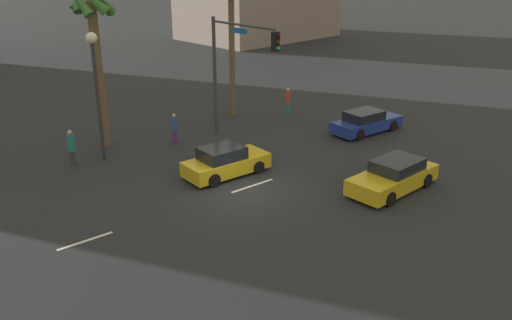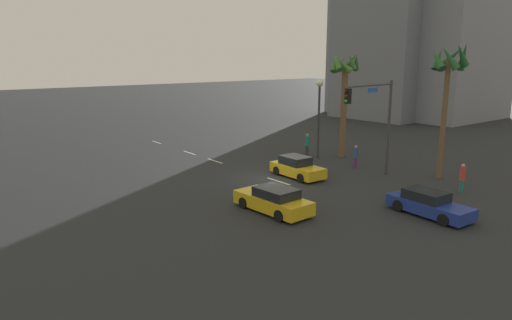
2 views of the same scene
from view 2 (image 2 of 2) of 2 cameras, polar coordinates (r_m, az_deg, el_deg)
The scene contains 17 objects.
ground_plane at distance 32.48m, azimuth 1.94°, elevation -2.37°, with size 220.00×220.00×0.00m, color #232628.
lane_stripe_0 at distance 47.43m, azimuth -12.03°, elevation 2.13°, with size 1.83×0.14×0.01m, color silver.
lane_stripe_1 at distance 41.73m, azimuth -8.12°, elevation 0.87°, with size 2.12×0.14×0.01m, color silver.
lane_stripe_2 at distance 38.24m, azimuth -5.04°, elevation -0.12°, with size 2.16×0.14×0.01m, color silver.
lane_stripe_3 at distance 31.95m, azimuth 2.77°, elevation -2.62°, with size 2.40×0.14×0.01m, color silver.
car_0 at distance 26.75m, azimuth 20.34°, elevation -5.07°, with size 4.60×1.99×1.33m.
car_1 at distance 33.10m, azimuth 5.03°, elevation -0.93°, with size 4.21×1.93×1.46m.
car_2 at distance 25.65m, azimuth 2.15°, elevation -4.94°, with size 4.78×2.16×1.40m.
traffic_signal at distance 32.91m, azimuth 14.44°, elevation 5.51°, with size 0.62×5.20×6.73m.
streetlamp at distance 38.95m, azimuth 7.72°, elevation 6.78°, with size 0.56×0.56×6.50m.
pedestrian_0 at distance 36.58m, azimuth 12.06°, elevation 0.51°, with size 0.47×0.47×1.71m.
pedestrian_1 at distance 40.70m, azimuth 6.26°, elevation 2.01°, with size 0.47×0.47×1.85m.
pedestrian_2 at distance 31.89m, azimuth 23.87°, elevation -1.92°, with size 0.46×0.46×1.83m.
palm_tree_0 at distance 39.52m, azimuth 10.73°, elevation 9.39°, with size 2.67×2.64×8.73m.
palm_tree_1 at distance 34.32m, azimuth 22.50°, elevation 9.74°, with size 2.47×2.78×9.31m.
building_1 at distance 72.27m, azimuth 19.02°, elevation 12.04°, with size 21.14×15.07×17.12m, color gray.
building_2 at distance 70.59m, azimuth 17.46°, elevation 15.28°, with size 12.03×16.52×24.81m, color slate.
Camera 2 is at (24.19, -20.01, 8.35)m, focal length 32.75 mm.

